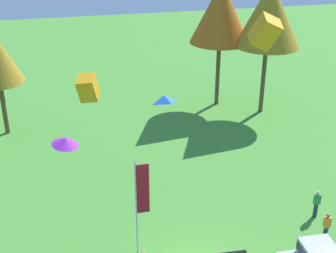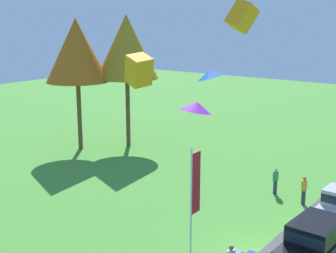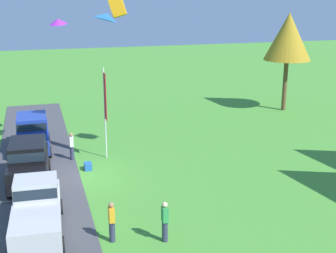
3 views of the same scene
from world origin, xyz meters
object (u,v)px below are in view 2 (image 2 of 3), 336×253
tree_far_right (77,51)px  kite_box_trailing_tail (139,70)px  car_suv_far_end (315,243)px  kite_delta_high_left (196,107)px  flag_banner (194,192)px  kite_diamond_topmost (209,74)px  tree_far_left (127,47)px  kite_box_near_flag (242,16)px  person_on_lawn (275,181)px  person_beside_suv (304,190)px

tree_far_right → kite_box_trailing_tail: bearing=-126.0°
car_suv_far_end → kite_delta_high_left: bearing=159.2°
flag_banner → kite_diamond_topmost: size_ratio=5.72×
tree_far_left → kite_box_near_flag: bearing=-115.9°
person_on_lawn → tree_far_right: bearing=90.2°
flag_banner → person_on_lawn: bearing=3.9°
person_on_lawn → kite_box_near_flag: (-3.78, 0.73, 9.94)m
kite_diamond_topmost → kite_box_trailing_tail: (-3.27, 1.16, 0.38)m
person_on_lawn → kite_box_trailing_tail: bearing=177.3°
person_on_lawn → kite_box_near_flag: bearing=169.1°
person_beside_suv → person_on_lawn: bearing=74.5°
person_on_lawn → kite_diamond_topmost: 11.76m
kite_delta_high_left → car_suv_far_end: bearing=-20.8°
car_suv_far_end → kite_delta_high_left: (-6.00, 2.28, 6.63)m
tree_far_right → tree_far_left: (3.16, -2.56, 0.22)m
car_suv_far_end → kite_box_near_flag: (3.72, 5.89, 9.52)m
person_on_lawn → tree_far_left: size_ratio=0.15×
kite_box_trailing_tail → person_beside_suv: bearing=-12.6°
car_suv_far_end → kite_box_near_flag: kite_box_near_flag is taller
kite_box_near_flag → flag_banner: bearing=-167.6°
kite_box_near_flag → tree_far_left: bearing=64.1°
person_beside_suv → person_on_lawn: size_ratio=1.00×
kite_box_near_flag → kite_diamond_topmost: bearing=-166.0°
kite_delta_high_left → kite_diamond_topmost: 5.05m
car_suv_far_end → person_on_lawn: bearing=34.5°
person_beside_suv → kite_box_near_flag: size_ratio=1.25×
person_on_lawn → kite_box_near_flag: size_ratio=1.25×
flag_banner → kite_box_near_flag: size_ratio=3.99×
tree_far_left → kite_diamond_topmost: tree_far_left is taller
person_beside_suv → kite_box_near_flag: 10.81m
tree_far_right → kite_diamond_topmost: 20.15m
car_suv_far_end → kite_box_trailing_tail: bearing=129.9°
kite_diamond_topmost → kite_box_near_flag: 5.93m
tree_far_left → kite_box_trailing_tail: 21.03m
tree_far_left → flag_banner: tree_far_left is taller
person_on_lawn → kite_box_trailing_tail: (-12.30, 0.58, 7.90)m
person_beside_suv → flag_banner: size_ratio=0.31×
kite_diamond_topmost → tree_far_right: bearing=63.6°
tree_far_right → tree_far_left: bearing=-39.0°
person_on_lawn → flag_banner: bearing=-176.1°
kite_box_near_flag → car_suv_far_end: bearing=-122.3°
person_beside_suv → person_on_lawn: (0.56, 2.03, 0.00)m
kite_box_near_flag → kite_box_trailing_tail: kite_box_near_flag is taller
tree_far_right → flag_banner: bearing=-119.3°
car_suv_far_end → tree_far_right: size_ratio=0.44×
tree_far_left → kite_delta_high_left: 24.33m
person_beside_suv → tree_far_right: (0.51, 19.49, 7.30)m
person_beside_suv → tree_far_right: size_ratio=0.16×
car_suv_far_end → kite_diamond_topmost: (-1.53, 4.57, 7.10)m
tree_far_left → flag_banner: size_ratio=2.02×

